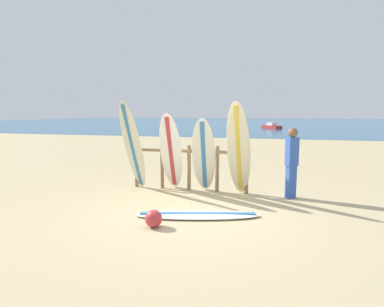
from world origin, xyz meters
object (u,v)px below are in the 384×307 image
(surfboard_leaning_left, at_px, (171,152))
(beach_ball, at_px, (154,219))
(surfboard_rack, at_px, (189,163))
(surfboard_leaning_far_left, at_px, (133,146))
(surfboard_leaning_center, at_px, (239,150))
(surfboard_leaning_center_left, at_px, (204,156))
(small_boat_offshore, at_px, (271,126))
(surfboard_lying_on_sand, at_px, (198,215))
(beachgoer_standing, at_px, (292,160))

(surfboard_leaning_left, bearing_deg, beach_ball, -78.89)
(surfboard_rack, distance_m, surfboard_leaning_left, 0.54)
(surfboard_leaning_far_left, distance_m, surfboard_leaning_center, 2.63)
(surfboard_leaning_center_left, distance_m, small_boat_offshore, 32.08)
(surfboard_leaning_left, distance_m, surfboard_lying_on_sand, 2.22)
(surfboard_leaning_far_left, xyz_separation_m, surfboard_leaning_left, (0.97, 0.11, -0.15))
(surfboard_lying_on_sand, bearing_deg, surfboard_rack, 109.48)
(surfboard_leaning_left, relative_size, surfboard_lying_on_sand, 0.81)
(surfboard_leaning_far_left, bearing_deg, beach_ball, -58.01)
(surfboard_rack, bearing_deg, surfboard_leaning_left, -146.93)
(surfboard_leaning_center, distance_m, surfboard_lying_on_sand, 2.00)
(surfboard_lying_on_sand, distance_m, beachgoer_standing, 2.67)
(surfboard_rack, distance_m, surfboard_leaning_far_left, 1.47)
(surfboard_leaning_left, height_order, beach_ball, surfboard_leaning_left)
(surfboard_leaning_far_left, height_order, surfboard_leaning_center_left, surfboard_leaning_far_left)
(surfboard_rack, bearing_deg, surfboard_leaning_center, -15.92)
(surfboard_lying_on_sand, bearing_deg, small_boat_offshore, 88.02)
(surfboard_leaning_left, height_order, surfboard_lying_on_sand, surfboard_leaning_left)
(surfboard_leaning_far_left, relative_size, surfboard_leaning_center, 1.02)
(surfboard_leaning_left, height_order, surfboard_leaning_center, surfboard_leaning_center)
(surfboard_leaning_far_left, bearing_deg, surfboard_leaning_center, -0.08)
(surfboard_leaning_center_left, distance_m, surfboard_lying_on_sand, 1.93)
(surfboard_leaning_left, xyz_separation_m, beachgoer_standing, (2.85, 0.11, -0.09))
(surfboard_rack, distance_m, small_boat_offshore, 31.84)
(surfboard_rack, bearing_deg, beachgoer_standing, -3.32)
(surfboard_leaning_far_left, bearing_deg, surfboard_leaning_left, 6.25)
(surfboard_leaning_center_left, relative_size, small_boat_offshore, 0.65)
(surfboard_leaning_left, bearing_deg, surfboard_lying_on_sand, -57.55)
(surfboard_leaning_left, xyz_separation_m, small_boat_offshore, (2.25, 32.04, -0.72))
(small_boat_offshore, bearing_deg, surfboard_leaning_center_left, -92.54)
(surfboard_leaning_far_left, relative_size, small_boat_offshore, 0.79)
(surfboard_rack, height_order, beach_ball, surfboard_rack)
(surfboard_leaning_center, bearing_deg, surfboard_leaning_left, 176.23)
(surfboard_leaning_center, xyz_separation_m, beach_ball, (-1.19, -2.31, -0.96))
(surfboard_lying_on_sand, distance_m, small_boat_offshore, 33.76)
(surfboard_leaning_far_left, xyz_separation_m, beachgoer_standing, (3.82, 0.22, -0.24))
(beach_ball, bearing_deg, surfboard_leaning_center, 62.71)
(surfboard_rack, bearing_deg, surfboard_lying_on_sand, -70.52)
(beachgoer_standing, xyz_separation_m, small_boat_offshore, (-0.60, 31.92, -0.63))
(surfboard_rack, relative_size, surfboard_leaning_far_left, 1.32)
(beachgoer_standing, relative_size, beach_ball, 5.38)
(surfboard_lying_on_sand, bearing_deg, surfboard_leaning_center, 69.89)
(surfboard_lying_on_sand, bearing_deg, beach_ball, -130.36)
(beach_ball, bearing_deg, surfboard_lying_on_sand, 49.64)
(surfboard_leaning_left, bearing_deg, small_boat_offshore, 85.99)
(surfboard_leaning_left, bearing_deg, beachgoer_standing, 2.24)
(beach_ball, bearing_deg, surfboard_leaning_center_left, 81.71)
(surfboard_leaning_left, height_order, surfboard_leaning_center_left, surfboard_leaning_left)
(beachgoer_standing, height_order, beach_ball, beachgoer_standing)
(surfboard_leaning_left, height_order, small_boat_offshore, surfboard_leaning_left)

